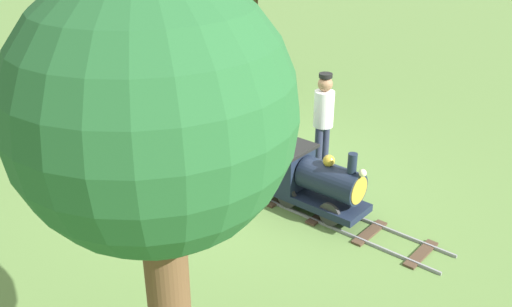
{
  "coord_description": "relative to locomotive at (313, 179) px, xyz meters",
  "views": [
    {
      "loc": [
        5.52,
        4.97,
        3.98
      ],
      "look_at": [
        0.0,
        0.22,
        0.55
      ],
      "focal_mm": 38.87,
      "sensor_mm": 36.0,
      "label": 1
    }
  ],
  "objects": [
    {
      "name": "conductor_person",
      "position": [
        -1.0,
        -0.54,
        0.47
      ],
      "size": [
        0.3,
        0.3,
        1.62
      ],
      "color": "#282D47",
      "rests_on": "ground_plane"
    },
    {
      "name": "passenger_car",
      "position": [
        0.0,
        -2.12,
        -0.06
      ],
      "size": [
        0.74,
        2.7,
        0.97
      ],
      "color": "#3F3F3F",
      "rests_on": "ground_plane"
    },
    {
      "name": "ground_plane",
      "position": [
        0.0,
        -1.24,
        -0.49
      ],
      "size": [
        60.0,
        60.0,
        0.0
      ],
      "primitive_type": "plane",
      "color": "#608442"
    },
    {
      "name": "oak_tree_far",
      "position": [
        3.48,
        1.13,
        2.2
      ],
      "size": [
        1.85,
        1.85,
        3.67
      ],
      "color": "brown",
      "rests_on": "ground_plane"
    },
    {
      "name": "locomotive",
      "position": [
        0.0,
        0.0,
        0.0
      ],
      "size": [
        0.64,
        1.45,
        1.0
      ],
      "color": "#192338",
      "rests_on": "ground_plane"
    },
    {
      "name": "track",
      "position": [
        0.0,
        -1.22,
        -0.47
      ],
      "size": [
        0.68,
        6.4,
        0.04
      ],
      "color": "gray",
      "rests_on": "ground_plane"
    }
  ]
}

